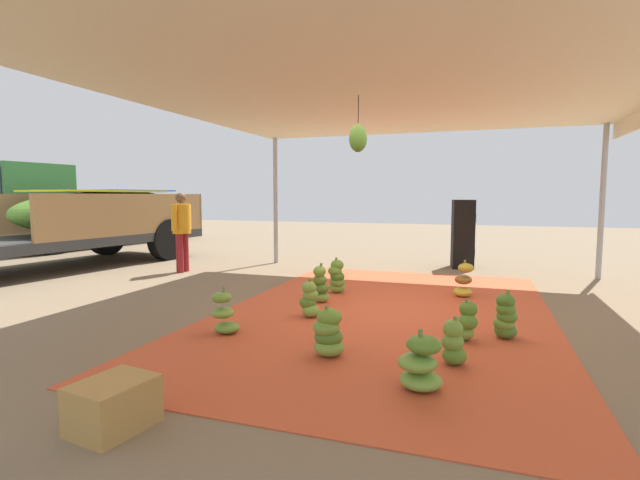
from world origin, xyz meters
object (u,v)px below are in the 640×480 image
worker_0 (182,226)px  cargo_truck_main (21,215)px  banana_bunch_6 (321,285)px  cargo_truck_far (90,208)px  banana_bunch_0 (421,365)px  banana_bunch_2 (310,300)px  crate_0 (113,405)px  banana_bunch_1 (506,318)px  banana_bunch_9 (466,322)px  banana_bunch_7 (224,315)px  banana_bunch_3 (453,344)px  banana_bunch_5 (337,278)px  banana_bunch_4 (464,281)px  speaker_stack (463,234)px  banana_bunch_8 (328,334)px

worker_0 → cargo_truck_main: bearing=112.5°
banana_bunch_6 → cargo_truck_far: bearing=61.4°
banana_bunch_0 → banana_bunch_2: bearing=41.4°
banana_bunch_0 → crate_0: bearing=124.4°
banana_bunch_1 → banana_bunch_9: size_ratio=1.17×
banana_bunch_7 → cargo_truck_far: size_ratio=0.08×
banana_bunch_6 → cargo_truck_main: size_ratio=0.08×
banana_bunch_7 → cargo_truck_far: (6.89, 8.80, 0.97)m
banana_bunch_9 → crate_0: size_ratio=0.93×
banana_bunch_1 → cargo_truck_main: (1.50, 8.93, 0.94)m
banana_bunch_1 → banana_bunch_3: (-0.99, 0.49, -0.04)m
banana_bunch_5 → banana_bunch_7: size_ratio=1.07×
banana_bunch_4 → speaker_stack: speaker_stack is taller
speaker_stack → crate_0: speaker_stack is taller
banana_bunch_0 → cargo_truck_far: (7.73, 11.08, 0.98)m
banana_bunch_3 → banana_bunch_1: bearing=-26.5°
banana_bunch_6 → banana_bunch_2: bearing=-171.2°
banana_bunch_3 → banana_bunch_5: size_ratio=0.79×
banana_bunch_4 → banana_bunch_6: banana_bunch_6 is taller
cargo_truck_main → speaker_stack: bearing=-66.2°
banana_bunch_0 → banana_bunch_2: 2.45m
banana_bunch_2 → worker_0: (2.52, 3.70, 0.72)m
worker_0 → banana_bunch_8: bearing=-131.2°
banana_bunch_1 → worker_0: 6.64m
banana_bunch_4 → cargo_truck_far: cargo_truck_far is taller
banana_bunch_2 → crate_0: bearing=175.4°
banana_bunch_2 → banana_bunch_0: bearing=-138.6°
banana_bunch_8 → cargo_truck_main: bearing=70.1°
banana_bunch_0 → banana_bunch_2: size_ratio=1.00×
banana_bunch_4 → banana_bunch_3: bearing=-179.8°
banana_bunch_1 → banana_bunch_5: banana_bunch_5 is taller
banana_bunch_7 → banana_bunch_8: size_ratio=1.07×
banana_bunch_4 → speaker_stack: size_ratio=0.39×
banana_bunch_9 → banana_bunch_2: bearing=78.6°
banana_bunch_7 → cargo_truck_far: cargo_truck_far is taller
speaker_stack → banana_bunch_1: bearing=-173.1°
banana_bunch_4 → cargo_truck_far: (4.01, 11.29, 0.94)m
banana_bunch_9 → crate_0: (-2.73, 2.17, -0.04)m
banana_bunch_7 → crate_0: banana_bunch_7 is taller
banana_bunch_4 → cargo_truck_main: cargo_truck_main is taller
banana_bunch_2 → banana_bunch_4: 2.62m
banana_bunch_6 → banana_bunch_7: size_ratio=1.08×
banana_bunch_4 → banana_bunch_5: (-0.37, 1.92, 0.01)m
banana_bunch_5 → banana_bunch_8: size_ratio=1.14×
banana_bunch_8 → banana_bunch_9: size_ratio=1.08×
banana_bunch_1 → banana_bunch_8: bearing=124.4°
banana_bunch_0 → banana_bunch_5: bearing=27.1°
banana_bunch_0 → speaker_stack: 6.84m
cargo_truck_main → worker_0: (1.20, -2.90, -0.23)m
banana_bunch_4 → banana_bunch_5: bearing=100.9°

